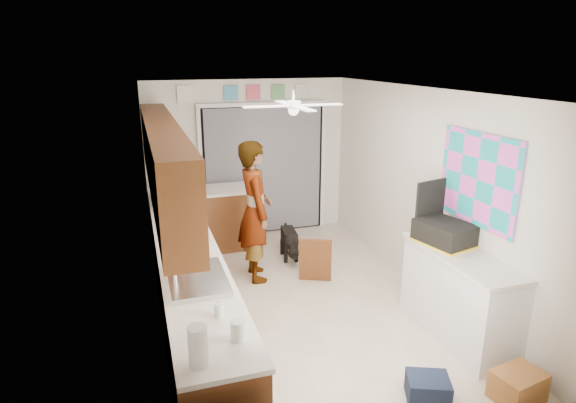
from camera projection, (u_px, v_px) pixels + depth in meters
floor at (298, 301)px, 5.82m from camera, size 5.00×5.00×0.00m
ceiling at (300, 90)px, 5.09m from camera, size 5.00×5.00×0.00m
wall_back at (248, 159)px, 7.73m from camera, size 3.20×0.00×3.20m
wall_front at (422, 310)px, 3.18m from camera, size 3.20×0.00×3.20m
wall_left at (153, 217)px, 4.99m from camera, size 0.00×5.00×5.00m
wall_right at (421, 191)px, 5.92m from camera, size 0.00×5.00×5.00m
left_base_cabinets at (187, 283)px, 5.31m from camera, size 0.60×4.80×0.90m
left_countertop at (185, 243)px, 5.17m from camera, size 0.62×4.80×0.04m
upper_cabinets at (164, 160)px, 5.05m from camera, size 0.32×4.00×0.80m
sink_basin at (197, 280)px, 4.25m from camera, size 0.50×0.76×0.06m
faucet at (175, 273)px, 4.17m from camera, size 0.03×0.03×0.22m
peninsula_base at (225, 219)px, 7.36m from camera, size 1.00×0.60×0.90m
peninsula_top at (224, 189)px, 7.22m from camera, size 1.04×0.64×0.04m
back_opening_recess at (264, 171)px, 7.83m from camera, size 2.00×0.06×2.10m
curtain_panel at (265, 171)px, 7.80m from camera, size 1.90×0.03×2.05m
door_trim_left at (201, 176)px, 7.51m from camera, size 0.06×0.04×2.10m
door_trim_right at (323, 167)px, 8.10m from camera, size 0.06×0.04×2.10m
door_trim_head at (263, 104)px, 7.49m from camera, size 2.10×0.04×0.06m
header_frame_1 at (231, 93)px, 7.32m from camera, size 0.22×0.02×0.22m
header_frame_2 at (253, 92)px, 7.42m from camera, size 0.22×0.02×0.22m
header_frame_3 at (278, 92)px, 7.54m from camera, size 0.22×0.02×0.22m
header_frame_4 at (302, 91)px, 7.65m from camera, size 0.22×0.02×0.22m
route66_sign at (184, 94)px, 7.12m from camera, size 0.22×0.02×0.26m
right_counter_base at (459, 297)px, 4.99m from camera, size 0.50×1.40×0.90m
right_counter_top at (463, 256)px, 4.85m from camera, size 0.54×1.44×0.04m
abstract_painting at (478, 179)px, 4.88m from camera, size 0.03×1.15×0.95m
ceiling_fan at (294, 106)px, 5.32m from camera, size 1.14×1.14×0.24m
microwave at (174, 192)px, 6.46m from camera, size 0.58×0.68×0.32m
soap_bottle at (179, 243)px, 4.77m from camera, size 0.13×0.13×0.26m
cup at (197, 260)px, 4.57m from camera, size 0.18×0.18×0.10m
jar_a at (238, 330)px, 3.37m from camera, size 0.12×0.12×0.15m
jar_b at (219, 310)px, 3.67m from camera, size 0.10×0.10×0.11m
paper_towel_roll at (198, 346)px, 3.07m from camera, size 0.14×0.14×0.28m
suitcase at (444, 233)px, 5.08m from camera, size 0.54×0.64×0.24m
suitcase_rim at (443, 242)px, 5.11m from camera, size 0.57×0.67×0.02m
suitcase_lid at (430, 202)px, 5.27m from camera, size 0.41×0.13×0.50m
cardboard_box at (518, 386)px, 4.14m from camera, size 0.46×0.38×0.26m
navy_crate at (428, 389)px, 4.14m from camera, size 0.44×0.41×0.22m
cabinet_door_panel at (315, 260)px, 6.21m from camera, size 0.45×0.32×0.63m
man at (255, 211)px, 6.20m from camera, size 0.46×0.69×1.85m
dog at (289, 242)px, 7.00m from camera, size 0.34×0.65×0.49m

